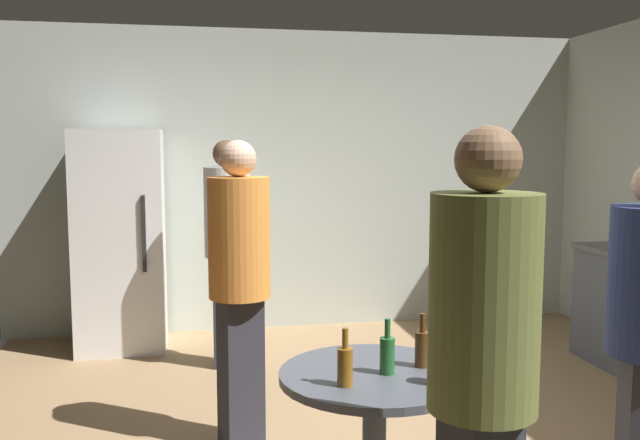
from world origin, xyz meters
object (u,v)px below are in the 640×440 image
object	(u,v)px
foreground_table	(375,396)
beer_bottle_brown	(422,347)
beer_bottle_green	(387,354)
person_in_orange_shirt	(240,269)
person_in_olive_shirt	(483,359)
person_in_white_shirt	(227,235)
refrigerator	(121,240)
beer_bottle_amber	(345,365)
plastic_cup_white	(437,370)

from	to	relation	value
foreground_table	beer_bottle_brown	size ratio (longest dim) A/B	3.48
foreground_table	beer_bottle_green	world-z (taller)	beer_bottle_green
person_in_orange_shirt	person_in_olive_shirt	bearing A→B (deg)	-1.14
person_in_orange_shirt	person_in_white_shirt	xyz separation A→B (m)	(0.01, 1.38, 0.01)
refrigerator	foreground_table	size ratio (longest dim) A/B	2.25
beer_bottle_green	person_in_white_shirt	distance (m)	2.53
refrigerator	person_in_orange_shirt	size ratio (longest dim) A/B	1.06
person_in_orange_shirt	beer_bottle_amber	bearing A→B (deg)	-5.10
refrigerator	beer_bottle_amber	distance (m)	3.44
beer_bottle_amber	beer_bottle_green	size ratio (longest dim) A/B	1.00
beer_bottle_amber	person_in_olive_shirt	distance (m)	0.70
person_in_orange_shirt	foreground_table	bearing A→B (deg)	4.30
foreground_table	plastic_cup_white	world-z (taller)	plastic_cup_white
refrigerator	foreground_table	world-z (taller)	refrigerator
foreground_table	person_in_olive_shirt	distance (m)	0.85
person_in_white_shirt	person_in_olive_shirt	bearing A→B (deg)	16.26
refrigerator	beer_bottle_brown	distance (m)	3.43
refrigerator	plastic_cup_white	bearing A→B (deg)	-65.27
beer_bottle_green	person_in_orange_shirt	size ratio (longest dim) A/B	0.14
refrigerator	beer_bottle_amber	xyz separation A→B (m)	(1.15, -3.24, -0.08)
beer_bottle_amber	person_in_orange_shirt	world-z (taller)	person_in_orange_shirt
beer_bottle_brown	person_in_orange_shirt	bearing A→B (deg)	124.00
foreground_table	refrigerator	bearing A→B (deg)	112.88
person_in_white_shirt	person_in_olive_shirt	world-z (taller)	person_in_olive_shirt
beer_bottle_brown	person_in_olive_shirt	bearing A→B (deg)	-95.64
beer_bottle_brown	beer_bottle_green	world-z (taller)	same
refrigerator	plastic_cup_white	world-z (taller)	refrigerator
foreground_table	plastic_cup_white	size ratio (longest dim) A/B	7.27
refrigerator	foreground_table	bearing A→B (deg)	-67.12
beer_bottle_green	person_in_orange_shirt	bearing A→B (deg)	115.70
beer_bottle_green	plastic_cup_white	xyz separation A→B (m)	(0.16, -0.15, -0.03)
foreground_table	plastic_cup_white	distance (m)	0.32
plastic_cup_white	person_in_white_shirt	bearing A→B (deg)	104.46
person_in_white_shirt	person_in_olive_shirt	size ratio (longest dim) A/B	0.99
beer_bottle_amber	beer_bottle_green	distance (m)	0.23
beer_bottle_brown	person_in_white_shirt	bearing A→B (deg)	105.91
person_in_olive_shirt	foreground_table	bearing A→B (deg)	-10.07
beer_bottle_amber	plastic_cup_white	size ratio (longest dim) A/B	2.09
plastic_cup_white	person_in_orange_shirt	size ratio (longest dim) A/B	0.06
refrigerator	person_in_orange_shirt	distance (m)	2.21
beer_bottle_brown	beer_bottle_green	bearing A→B (deg)	-161.02
person_in_orange_shirt	plastic_cup_white	bearing A→B (deg)	8.73
refrigerator	person_in_olive_shirt	xyz separation A→B (m)	(1.45, -3.84, 0.11)
plastic_cup_white	person_in_olive_shirt	bearing A→B (deg)	-96.62
person_in_white_shirt	beer_bottle_amber	bearing A→B (deg)	12.32
person_in_orange_shirt	person_in_white_shirt	size ratio (longest dim) A/B	0.99
person_in_orange_shirt	person_in_olive_shirt	distance (m)	1.90
beer_bottle_brown	person_in_white_shirt	xyz separation A→B (m)	(-0.69, 2.41, 0.19)
person_in_olive_shirt	beer_bottle_brown	bearing A→B (deg)	-26.31
beer_bottle_amber	person_in_white_shirt	distance (m)	2.60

